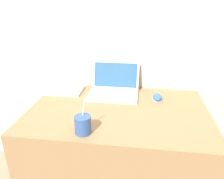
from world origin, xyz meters
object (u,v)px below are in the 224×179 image
drink_cup (83,124)px  external_keyboard (53,90)px  computer_mouse (157,97)px  laptop (114,88)px

drink_cup → external_keyboard: drink_cup is taller
computer_mouse → drink_cup: bearing=-130.7°
computer_mouse → external_keyboard: computer_mouse is taller
drink_cup → external_keyboard: (-0.37, 0.51, -0.04)m
laptop → drink_cup: laptop is taller
laptop → external_keyboard: 0.47m
drink_cup → laptop: bearing=80.1°
drink_cup → external_keyboard: 0.63m
drink_cup → computer_mouse: 0.61m
laptop → computer_mouse: (0.31, -0.06, -0.03)m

